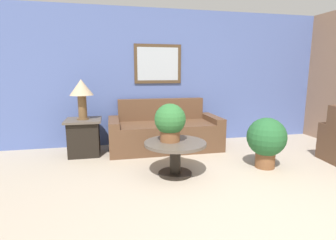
# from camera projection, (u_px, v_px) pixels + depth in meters

# --- Properties ---
(ground_plane) EXTENTS (20.00, 20.00, 0.00)m
(ground_plane) POSITION_uv_depth(u_px,v_px,m) (284.00, 220.00, 2.53)
(ground_plane) COLOR tan
(wall_back) EXTENTS (7.49, 0.09, 2.60)m
(wall_back) POSITION_uv_depth(u_px,v_px,m) (190.00, 77.00, 5.30)
(wall_back) COLOR #5166A8
(wall_back) RESTS_ON ground_plane
(couch_main) EXTENTS (2.02, 0.89, 0.90)m
(couch_main) POSITION_uv_depth(u_px,v_px,m) (165.00, 133.00, 4.87)
(couch_main) COLOR brown
(couch_main) RESTS_ON ground_plane
(coffee_table) EXTENTS (0.85, 0.85, 0.47)m
(coffee_table) POSITION_uv_depth(u_px,v_px,m) (175.00, 151.00, 3.60)
(coffee_table) COLOR black
(coffee_table) RESTS_ON ground_plane
(side_table) EXTENTS (0.59, 0.59, 0.62)m
(side_table) POSITION_uv_depth(u_px,v_px,m) (84.00, 137.00, 4.50)
(side_table) COLOR black
(side_table) RESTS_ON ground_plane
(table_lamp) EXTENTS (0.39, 0.39, 0.67)m
(table_lamp) POSITION_uv_depth(u_px,v_px,m) (81.00, 91.00, 4.36)
(table_lamp) COLOR brown
(table_lamp) RESTS_ON side_table
(potted_plant_on_table) EXTENTS (0.43, 0.43, 0.52)m
(potted_plant_on_table) POSITION_uv_depth(u_px,v_px,m) (170.00, 121.00, 3.57)
(potted_plant_on_table) COLOR brown
(potted_plant_on_table) RESTS_ON coffee_table
(potted_plant_floor) EXTENTS (0.57, 0.57, 0.75)m
(potted_plant_floor) POSITION_uv_depth(u_px,v_px,m) (266.00, 139.00, 3.86)
(potted_plant_floor) COLOR brown
(potted_plant_floor) RESTS_ON ground_plane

